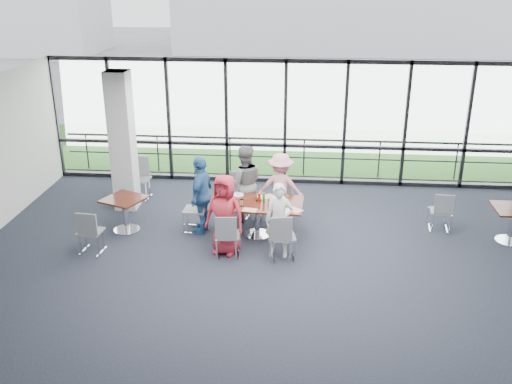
# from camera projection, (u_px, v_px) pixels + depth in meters

# --- Properties ---
(floor) EXTENTS (12.00, 10.00, 0.02)m
(floor) POSITION_uv_depth(u_px,v_px,m) (273.00, 279.00, 10.39)
(floor) COLOR #1D202C
(floor) RESTS_ON ground
(ceiling) EXTENTS (12.00, 10.00, 0.04)m
(ceiling) POSITION_uv_depth(u_px,v_px,m) (275.00, 105.00, 9.21)
(ceiling) COLOR silver
(ceiling) RESTS_ON ground
(curtain_wall_back) EXTENTS (12.00, 0.10, 3.20)m
(curtain_wall_back) POSITION_uv_depth(u_px,v_px,m) (285.00, 123.00, 14.43)
(curtain_wall_back) COLOR white
(curtain_wall_back) RESTS_ON ground
(structural_column) EXTENTS (0.50, 0.50, 3.20)m
(structural_column) POSITION_uv_depth(u_px,v_px,m) (123.00, 142.00, 12.87)
(structural_column) COLOR silver
(structural_column) RESTS_ON ground
(apron) EXTENTS (80.00, 70.00, 0.02)m
(apron) POSITION_uv_depth(u_px,v_px,m) (290.00, 132.00, 19.66)
(apron) COLOR slate
(apron) RESTS_ON ground
(grass_strip) EXTENTS (80.00, 5.00, 0.01)m
(grass_strip) POSITION_uv_depth(u_px,v_px,m) (288.00, 148.00, 17.79)
(grass_strip) COLOR #2A5C24
(grass_strip) RESTS_ON ground
(hangar_main) EXTENTS (24.00, 10.00, 6.00)m
(hangar_main) POSITION_uv_depth(u_px,v_px,m) (360.00, 2.00, 38.59)
(hangar_main) COLOR silver
(hangar_main) RESTS_ON ground
(hangar_aux) EXTENTS (10.00, 6.00, 4.00)m
(hangar_aux) POSITION_uv_depth(u_px,v_px,m) (23.00, 21.00, 37.03)
(hangar_aux) COLOR silver
(hangar_aux) RESTS_ON ground
(guard_rail) EXTENTS (12.00, 0.06, 0.06)m
(guard_rail) POSITION_uv_depth(u_px,v_px,m) (285.00, 157.00, 15.39)
(guard_rail) COLOR #2D2D33
(guard_rail) RESTS_ON ground
(main_table) EXTENTS (1.92, 1.12, 0.75)m
(main_table) POSITION_uv_depth(u_px,v_px,m) (257.00, 208.00, 11.82)
(main_table) COLOR #361910
(main_table) RESTS_ON ground
(side_table_left) EXTENTS (1.02, 1.02, 0.75)m
(side_table_left) POSITION_uv_depth(u_px,v_px,m) (125.00, 204.00, 12.04)
(side_table_left) COLOR #361910
(side_table_left) RESTS_ON ground
(diner_near_left) EXTENTS (0.91, 0.72, 1.62)m
(diner_near_left) POSITION_uv_depth(u_px,v_px,m) (225.00, 215.00, 11.04)
(diner_near_left) COLOR #B32434
(diner_near_left) RESTS_ON ground
(diner_near_right) EXTENTS (0.58, 0.45, 1.49)m
(diner_near_right) POSITION_uv_depth(u_px,v_px,m) (279.00, 221.00, 10.93)
(diner_near_right) COLOR silver
(diner_near_right) RESTS_ON ground
(diner_far_left) EXTENTS (0.92, 0.66, 1.73)m
(diner_far_left) POSITION_uv_depth(u_px,v_px,m) (244.00, 183.00, 12.48)
(diner_far_left) COLOR slate
(diner_far_left) RESTS_ON ground
(diner_far_right) EXTENTS (1.03, 0.58, 1.55)m
(diner_far_right) POSITION_uv_depth(u_px,v_px,m) (281.00, 187.00, 12.51)
(diner_far_right) COLOR pink
(diner_far_right) RESTS_ON ground
(diner_end) EXTENTS (0.72, 1.07, 1.69)m
(diner_end) POSITION_uv_depth(u_px,v_px,m) (202.00, 195.00, 11.91)
(diner_end) COLOR #2C5E92
(diner_end) RESTS_ON ground
(chair_main_nl) EXTENTS (0.47, 0.47, 0.88)m
(chair_main_nl) POSITION_uv_depth(u_px,v_px,m) (228.00, 235.00, 11.04)
(chair_main_nl) COLOR slate
(chair_main_nl) RESTS_ON ground
(chair_main_nr) EXTENTS (0.53, 0.53, 0.93)m
(chair_main_nr) POSITION_uv_depth(u_px,v_px,m) (283.00, 237.00, 10.93)
(chair_main_nr) COLOR slate
(chair_main_nr) RESTS_ON ground
(chair_main_fl) EXTENTS (0.55, 0.55, 0.95)m
(chair_main_fl) POSITION_uv_depth(u_px,v_px,m) (241.00, 196.00, 12.84)
(chair_main_fl) COLOR slate
(chair_main_fl) RESTS_ON ground
(chair_main_fr) EXTENTS (0.50, 0.50, 0.89)m
(chair_main_fr) POSITION_uv_depth(u_px,v_px,m) (283.00, 201.00, 12.66)
(chair_main_fr) COLOR slate
(chair_main_fr) RESTS_ON ground
(chair_main_end) EXTENTS (0.48, 0.48, 0.95)m
(chair_main_end) POSITION_uv_depth(u_px,v_px,m) (195.00, 210.00, 12.11)
(chair_main_end) COLOR slate
(chair_main_end) RESTS_ON ground
(chair_spare_la) EXTENTS (0.48, 0.48, 0.89)m
(chair_spare_la) POSITION_uv_depth(u_px,v_px,m) (91.00, 232.00, 11.18)
(chair_spare_la) COLOR slate
(chair_spare_la) RESTS_ON ground
(chair_spare_lb) EXTENTS (0.52, 0.52, 0.99)m
(chair_spare_lb) POSITION_uv_depth(u_px,v_px,m) (139.00, 179.00, 13.77)
(chair_spare_lb) COLOR slate
(chair_spare_lb) RESTS_ON ground
(chair_spare_r) EXTENTS (0.46, 0.46, 0.85)m
(chair_spare_r) POSITION_uv_depth(u_px,v_px,m) (440.00, 211.00, 12.17)
(chair_spare_r) COLOR slate
(chair_spare_r) RESTS_ON ground
(plate_nl) EXTENTS (0.25, 0.25, 0.01)m
(plate_nl) POSITION_uv_depth(u_px,v_px,m) (229.00, 207.00, 11.52)
(plate_nl) COLOR white
(plate_nl) RESTS_ON main_table
(plate_nr) EXTENTS (0.28, 0.28, 0.01)m
(plate_nr) POSITION_uv_depth(u_px,v_px,m) (284.00, 211.00, 11.35)
(plate_nr) COLOR white
(plate_nr) RESTS_ON main_table
(plate_fl) EXTENTS (0.26, 0.26, 0.01)m
(plate_fl) POSITION_uv_depth(u_px,v_px,m) (238.00, 195.00, 12.14)
(plate_fl) COLOR white
(plate_fl) RESTS_ON main_table
(plate_fr) EXTENTS (0.27, 0.27, 0.01)m
(plate_fr) POSITION_uv_depth(u_px,v_px,m) (279.00, 198.00, 12.00)
(plate_fr) COLOR white
(plate_fr) RESTS_ON main_table
(plate_end) EXTENTS (0.28, 0.28, 0.01)m
(plate_end) POSITION_uv_depth(u_px,v_px,m) (218.00, 200.00, 11.86)
(plate_end) COLOR white
(plate_end) RESTS_ON main_table
(tumbler_a) EXTENTS (0.07, 0.07, 0.14)m
(tumbler_a) POSITION_uv_depth(u_px,v_px,m) (242.00, 203.00, 11.56)
(tumbler_a) COLOR white
(tumbler_a) RESTS_ON main_table
(tumbler_b) EXTENTS (0.07, 0.07, 0.14)m
(tumbler_b) POSITION_uv_depth(u_px,v_px,m) (269.00, 204.00, 11.53)
(tumbler_b) COLOR white
(tumbler_b) RESTS_ON main_table
(tumbler_c) EXTENTS (0.07, 0.07, 0.13)m
(tumbler_c) POSITION_uv_depth(u_px,v_px,m) (259.00, 196.00, 11.94)
(tumbler_c) COLOR white
(tumbler_c) RESTS_ON main_table
(tumbler_d) EXTENTS (0.07, 0.07, 0.14)m
(tumbler_d) POSITION_uv_depth(u_px,v_px,m) (224.00, 200.00, 11.70)
(tumbler_d) COLOR white
(tumbler_d) RESTS_ON main_table
(menu_a) EXTENTS (0.32, 0.25, 0.00)m
(menu_a) POSITION_uv_depth(u_px,v_px,m) (250.00, 210.00, 11.40)
(menu_a) COLOR white
(menu_a) RESTS_ON main_table
(menu_b) EXTENTS (0.40, 0.38, 0.00)m
(menu_b) POSITION_uv_depth(u_px,v_px,m) (294.00, 210.00, 11.40)
(menu_b) COLOR white
(menu_b) RESTS_ON main_table
(menu_c) EXTENTS (0.40, 0.37, 0.00)m
(menu_c) POSITION_uv_depth(u_px,v_px,m) (266.00, 197.00, 12.07)
(menu_c) COLOR white
(menu_c) RESTS_ON main_table
(condiment_caddy) EXTENTS (0.10, 0.07, 0.04)m
(condiment_caddy) POSITION_uv_depth(u_px,v_px,m) (259.00, 200.00, 11.84)
(condiment_caddy) COLOR black
(condiment_caddy) RESTS_ON main_table
(ketchup_bottle) EXTENTS (0.06, 0.06, 0.18)m
(ketchup_bottle) POSITION_uv_depth(u_px,v_px,m) (259.00, 197.00, 11.79)
(ketchup_bottle) COLOR #B51A00
(ketchup_bottle) RESTS_ON main_table
(green_bottle) EXTENTS (0.05, 0.05, 0.20)m
(green_bottle) POSITION_uv_depth(u_px,v_px,m) (264.00, 197.00, 11.76)
(green_bottle) COLOR #147122
(green_bottle) RESTS_ON main_table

